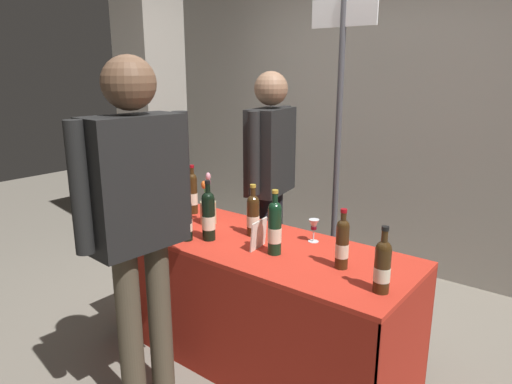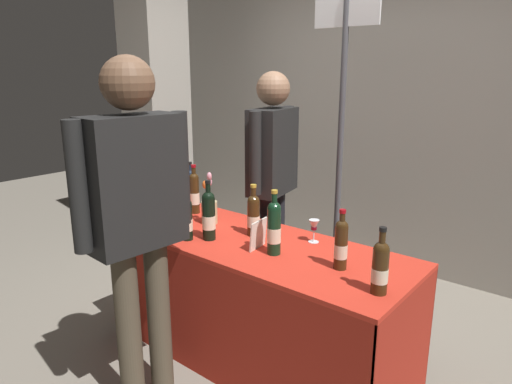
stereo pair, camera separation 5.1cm
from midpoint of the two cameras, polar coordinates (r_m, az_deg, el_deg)
The scene contains 18 objects.
ground_plane at distance 3.02m, azimuth -0.52°, elevation -19.54°, with size 12.00×12.00×0.00m, color gray.
back_partition at distance 4.13m, azimuth 16.30°, elevation 11.93°, with size 5.20×0.12×3.08m, color #9E998E.
concrete_pillar at distance 4.44m, azimuth -13.42°, elevation 15.53°, with size 0.46×0.46×3.58m, color gray.
tasting_table at distance 2.76m, azimuth -0.54°, elevation -10.62°, with size 1.84×0.71×0.74m.
featured_wine_bottle at distance 2.74m, azimuth -0.90°, elevation -2.78°, with size 0.08×0.08×0.31m.
display_bottle_0 at distance 2.46m, azimuth 1.74°, elevation -4.35°, with size 0.07×0.07×0.36m.
display_bottle_1 at distance 2.12m, azimuth 14.74°, elevation -8.81°, with size 0.07×0.07×0.31m.
display_bottle_2 at distance 3.19m, azimuth -8.34°, elevation -0.08°, with size 0.07×0.07×0.34m.
display_bottle_3 at distance 3.33m, azimuth -8.82°, elevation 0.46°, with size 0.07×0.07×0.33m.
display_bottle_4 at distance 2.68m, azimuth -6.47°, elevation -2.86°, with size 0.08×0.08×0.36m.
display_bottle_5 at distance 2.70m, azimuth -9.16°, elevation -3.32°, with size 0.07×0.07×0.31m.
display_bottle_6 at distance 2.33m, azimuth 10.02°, elevation -6.24°, with size 0.07×0.07×0.31m.
wine_glass_near_vendor at distance 2.66m, azimuth 6.64°, elevation -4.20°, with size 0.06×0.06×0.13m.
flower_vase at distance 2.98m, azimuth -6.46°, elevation -2.07°, with size 0.10×0.10×0.34m.
brochure_stand at distance 2.55m, azimuth -0.25°, elevation -5.28°, with size 0.16×0.01×0.16m, color silver.
vendor_presenter at distance 3.30m, azimuth 1.34°, elevation 2.99°, with size 0.29×0.59×1.70m.
taster_foreground_right at distance 2.24m, azimuth -15.14°, elevation -1.84°, with size 0.24×0.63×1.77m.
booth_signpost at distance 3.35m, azimuth 9.79°, elevation 8.55°, with size 0.49×0.04×2.21m.
Camera 1 is at (1.54, -1.96, 1.70)m, focal length 32.26 mm.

